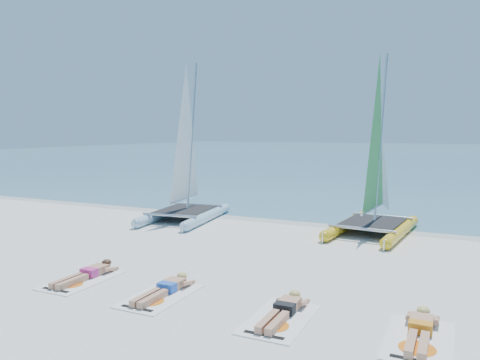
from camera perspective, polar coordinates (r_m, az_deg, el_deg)
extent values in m
plane|color=white|center=(12.52, -1.75, -9.35)|extent=(140.00, 140.00, 0.00)
cube|color=#6EA6B8|center=(74.03, 21.03, 3.04)|extent=(140.00, 115.00, 0.01)
cube|color=beige|center=(17.47, 6.51, -4.96)|extent=(140.00, 1.40, 0.01)
cylinder|color=#B8D8F3|center=(18.08, -9.32, -4.06)|extent=(0.87, 4.05, 0.36)
cone|color=#B8D8F3|center=(20.05, -6.41, -3.03)|extent=(0.40, 0.55, 0.34)
cylinder|color=#B8D8F3|center=(17.34, -4.01, -4.43)|extent=(0.87, 4.05, 0.36)
cone|color=#B8D8F3|center=(19.39, -1.55, -3.31)|extent=(0.40, 0.55, 0.34)
cube|color=black|center=(17.66, -6.73, -3.59)|extent=(2.00, 2.42, 0.03)
cylinder|color=silver|center=(18.07, -5.88, 5.47)|extent=(0.22, 1.06, 5.56)
cylinder|color=yellow|center=(16.10, 12.75, -5.38)|extent=(0.73, 4.02, 0.35)
cone|color=yellow|center=(18.18, 14.91, -4.14)|extent=(0.38, 0.54, 0.34)
cylinder|color=yellow|center=(15.66, 19.02, -5.89)|extent=(0.73, 4.02, 0.35)
cone|color=yellow|center=(17.79, 20.47, -4.54)|extent=(0.38, 0.54, 0.34)
cube|color=black|center=(15.82, 15.86, -4.91)|extent=(1.92, 2.36, 0.03)
cylinder|color=silver|center=(16.24, 16.79, 5.11)|extent=(0.18, 1.06, 5.52)
cube|color=white|center=(11.20, -18.72, -11.48)|extent=(1.00, 1.85, 0.02)
cube|color=tan|center=(11.46, -17.23, -10.45)|extent=(0.36, 0.55, 0.17)
cube|color=#CC3083|center=(11.32, -17.92, -10.65)|extent=(0.37, 0.22, 0.17)
cube|color=tan|center=(10.93, -20.11, -11.56)|extent=(0.31, 0.85, 0.13)
sphere|color=tan|center=(11.72, -15.99, -9.85)|extent=(0.21, 0.21, 0.21)
ellipsoid|color=#382014|center=(11.71, -15.97, -9.65)|extent=(0.22, 0.24, 0.15)
cube|color=white|center=(9.81, -9.69, -13.77)|extent=(1.00, 1.85, 0.02)
cube|color=tan|center=(10.11, -8.27, -12.48)|extent=(0.36, 0.55, 0.17)
cube|color=blue|center=(9.95, -8.93, -12.77)|extent=(0.37, 0.22, 0.17)
cube|color=tan|center=(9.50, -11.01, -13.98)|extent=(0.31, 0.85, 0.13)
sphere|color=tan|center=(10.39, -7.13, -11.72)|extent=(0.21, 0.21, 0.21)
ellipsoid|color=#D2BE62|center=(10.39, -7.10, -11.49)|extent=(0.22, 0.24, 0.15)
cube|color=white|center=(8.64, 4.90, -16.52)|extent=(1.00, 1.85, 0.02)
cube|color=tan|center=(8.97, 5.89, -14.89)|extent=(0.36, 0.55, 0.17)
cube|color=black|center=(8.79, 5.44, -15.29)|extent=(0.37, 0.22, 0.17)
cube|color=tan|center=(8.29, 3.97, -16.95)|extent=(0.31, 0.85, 0.13)
sphere|color=tan|center=(9.29, 6.68, -13.90)|extent=(0.21, 0.21, 0.21)
ellipsoid|color=#D2BE62|center=(9.28, 6.70, -13.64)|extent=(0.22, 0.24, 0.15)
cube|color=white|center=(8.35, 20.99, -17.73)|extent=(1.00, 1.85, 0.02)
cube|color=tan|center=(8.70, 21.24, -15.96)|extent=(0.36, 0.55, 0.17)
cube|color=orange|center=(8.51, 21.14, -16.42)|extent=(0.37, 0.22, 0.17)
cube|color=tan|center=(7.98, 20.79, -18.28)|extent=(0.31, 0.85, 0.13)
sphere|color=tan|center=(9.03, 21.43, -14.87)|extent=(0.21, 0.21, 0.21)
ellipsoid|color=#D2BE62|center=(9.03, 21.44, -14.61)|extent=(0.22, 0.24, 0.15)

